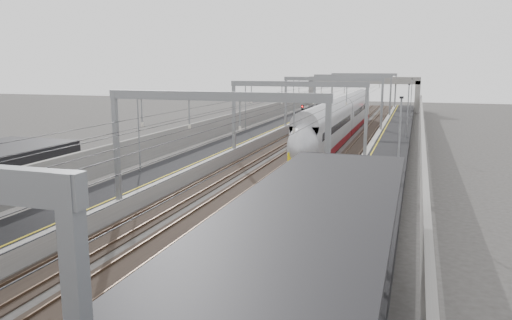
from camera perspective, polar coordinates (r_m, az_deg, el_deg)
The scene contains 11 objects.
platform_left at distance 52.41m, azimuth -3.12°, elevation 1.36°, with size 4.00×120.00×1.00m, color black.
platform_right at distance 49.08m, azimuth 14.61°, elevation 0.39°, with size 4.00×120.00×1.00m, color black.
tracks at distance 50.21m, azimuth 5.45°, elevation 0.40°, with size 11.40×140.00×0.20m.
overhead_line at distance 55.97m, azimuth 7.04°, elevation 7.70°, with size 13.00×140.00×6.60m.
overbridge at distance 103.88m, azimuth 12.17°, elevation 8.41°, with size 22.00×2.20×6.90m.
wall_left at distance 53.46m, azimuth -6.34°, elevation 2.69°, with size 0.30×120.00×3.20m, color slate.
wall_right at distance 48.83m, azimuth 18.42°, elevation 1.45°, with size 0.30×120.00×3.20m, color slate.
train at distance 62.37m, azimuth 9.44°, elevation 4.15°, with size 2.62×47.72×4.14m.
signal_green at distance 72.75m, azimuth 5.32°, elevation 5.46°, with size 0.32×0.32×3.48m.
signal_red_near at distance 77.18m, azimuth 12.40°, elevation 5.55°, with size 0.32×0.32×3.48m.
signal_red_far at distance 80.63m, azimuth 14.22°, elevation 5.68°, with size 0.32×0.32×3.48m.
Camera 1 is at (10.57, -3.27, 8.95)m, focal length 35.00 mm.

